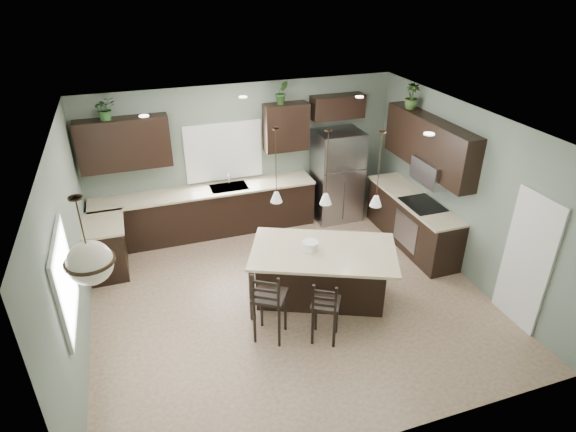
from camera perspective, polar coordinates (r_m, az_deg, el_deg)
The scene contains 32 objects.
ground at distance 7.78m, azimuth 0.25°, elevation -9.60°, with size 6.00×6.00×0.00m, color #9E8466.
pantry_door at distance 7.55m, azimuth 26.43°, elevation -4.84°, with size 0.04×0.82×2.04m, color white.
window_back at distance 9.28m, azimuth -7.64°, elevation 7.61°, with size 1.35×0.02×1.00m, color white.
window_left at distance 6.03m, azimuth -25.06°, elevation -6.98°, with size 0.02×1.10×1.00m, color white.
left_return_cabs at distance 8.69m, azimuth -20.72°, elevation -3.63°, with size 0.60×0.90×0.90m, color black.
left_return_countertop at distance 8.47m, azimuth -21.12°, elevation -0.89°, with size 0.66×0.96×0.04m, color beige.
back_lower_cabs at distance 9.39m, azimuth -9.54°, elevation 0.38°, with size 4.20×0.60×0.90m, color black.
back_countertop at distance 9.17m, azimuth -9.75°, elevation 2.93°, with size 4.20×0.66×0.04m, color beige.
sink_inset at distance 9.23m, azimuth -7.01°, elevation 3.41°, with size 0.70×0.45×0.01m, color gray.
faucet at distance 9.15m, azimuth -7.02°, elevation 4.16°, with size 0.02×0.02×0.28m, color silver.
back_upper_left at distance 8.86m, azimuth -18.83°, elevation 8.10°, with size 1.55×0.34×0.90m, color black.
back_upper_right at distance 9.29m, azimuth -0.23°, elevation 10.50°, with size 0.85×0.34×0.90m, color black.
fridge_header at distance 9.58m, azimuth 5.88°, elevation 12.76°, with size 1.05×0.34×0.45m, color black.
right_lower_cabs at distance 9.25m, azimuth 14.47°, elevation -0.64°, with size 0.60×2.35×0.90m, color black.
right_countertop at distance 9.03m, azimuth 14.71°, elevation 1.96°, with size 0.66×2.35×0.04m, color beige.
cooktop at distance 8.81m, azimuth 15.66°, elevation 1.35°, with size 0.58×0.75×0.02m, color black.
wall_oven_front at distance 8.89m, azimuth 13.72°, elevation -1.75°, with size 0.01×0.72×0.60m, color gray.
right_upper_cabs at distance 8.72m, azimuth 16.36°, elevation 8.18°, with size 0.34×2.35×0.90m, color black.
microwave at distance 8.63m, azimuth 16.73°, elevation 5.04°, with size 0.40×0.75×0.40m, color gray.
refrigerator at distance 9.74m, azimuth 5.83°, elevation 4.76°, with size 0.90×0.74×1.85m, color gray.
kitchen_island at distance 7.46m, azimuth 4.11°, elevation -7.09°, with size 2.16×1.23×0.92m, color black.
serving_dish at distance 7.18m, azimuth 2.66°, elevation -3.54°, with size 0.24×0.24×0.14m, color white.
bar_stool_left at distance 6.72m, azimuth -2.17°, elevation -10.29°, with size 0.43×0.43×1.16m, color black.
bar_stool_center at distance 6.75m, azimuth 4.45°, elevation -10.98°, with size 0.38×0.38×1.02m, color black.
pendant_left at distance 6.64m, azimuth -1.44°, elevation 5.93°, with size 0.17×0.17×1.10m, color white, non-canonical shape.
pendant_center at distance 6.60m, azimuth 4.64°, elevation 5.71°, with size 0.17×0.17×1.10m, color white, non-canonical shape.
pendant_right at distance 6.64m, azimuth 10.72°, elevation 5.42°, with size 0.17×0.17×1.10m, color silver, non-canonical shape.
chandelier at distance 5.14m, azimuth -22.92°, elevation -2.73°, with size 0.50×0.50×0.98m, color beige, non-canonical shape.
plant_back_left at distance 8.65m, azimuth -20.89°, elevation 11.81°, with size 0.35×0.30×0.39m, color #275324.
plant_back_right at distance 9.06m, azimuth -0.73°, elevation 14.43°, with size 0.24×0.19×0.44m, color #274E22.
plant_right_wall at distance 9.04m, azimuth 14.48°, elevation 13.57°, with size 0.25×0.25×0.45m, color #375625.
room_shell at distance 6.87m, azimuth 0.28°, elevation 1.70°, with size 6.00×6.00×6.00m.
Camera 1 is at (-2.01, -5.82, 4.74)m, focal length 30.00 mm.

